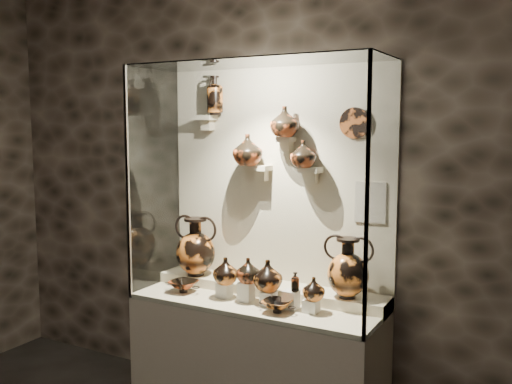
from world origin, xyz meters
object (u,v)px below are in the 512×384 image
jug_b (248,270)px  ovoid_vase_a (248,150)px  amphora_right (348,268)px  ovoid_vase_c (303,154)px  jug_a (226,271)px  kylix_left (184,285)px  lekythos_small (295,281)px  kylix_right (277,305)px  ovoid_vase_b (285,122)px  jug_c (268,275)px  amphora_left (196,246)px  jug_e (314,289)px  lekythos_tall (215,93)px

jug_b → ovoid_vase_a: bearing=98.8°
amphora_right → ovoid_vase_c: bearing=154.2°
jug_b → jug_a: bearing=160.3°
kylix_left → lekythos_small: bearing=4.7°
jug_a → kylix_left: size_ratio=0.72×
jug_a → kylix_left: bearing=-152.9°
kylix_right → ovoid_vase_b: ovoid_vase_b is taller
amphora_right → kylix_left: 1.17m
jug_c → amphora_right: bearing=41.4°
amphora_left → jug_e: 1.03m
jug_c → ovoid_vase_b: (0.01, 0.23, 1.00)m
amphora_left → kylix_left: bearing=-91.7°
jug_a → jug_b: (0.17, 0.00, 0.02)m
jug_c → lekythos_tall: (-0.57, 0.26, 1.20)m
jug_b → jug_e: jug_b is taller
lekythos_small → amphora_right: bearing=30.7°
jug_e → ovoid_vase_a: bearing=177.8°
amphora_left → ovoid_vase_b: size_ratio=2.10×
amphora_left → ovoid_vase_c: bearing=-5.6°
jug_e → kylix_right: size_ratio=0.62×
ovoid_vase_b → amphora_left: bearing=-150.8°
lekythos_small → ovoid_vase_b: 1.05m
jug_a → ovoid_vase_c: ovoid_vase_c is taller
lekythos_small → ovoid_vase_c: ovoid_vase_c is taller
amphora_left → kylix_right: amphora_left is taller
jug_b → jug_e: size_ratio=1.13×
amphora_right → jug_c: 0.52m
jug_a → ovoid_vase_b: bearing=62.7°
jug_c → amphora_left: bearing=-170.6°
jug_a → kylix_right: (0.44, -0.09, -0.14)m
amphora_right → ovoid_vase_a: ovoid_vase_a is taller
amphora_left → lekythos_tall: lekythos_tall is taller
lekythos_small → jug_e: bearing=1.1°
kylix_left → kylix_right: (0.77, -0.07, -0.00)m
kylix_left → ovoid_vase_c: size_ratio=1.39×
jug_e → ovoid_vase_a: 1.07m
lekythos_tall → ovoid_vase_b: bearing=-17.6°
lekythos_small → ovoid_vase_b: size_ratio=0.70×
jug_e → lekythos_tall: bearing=-178.1°
jug_c → lekythos_small: 0.21m
lekythos_small → ovoid_vase_a: 0.97m
amphora_left → lekythos_small: bearing=-23.3°
jug_e → kylix_left: jug_e is taller
kylix_right → ovoid_vase_b: size_ratio=1.17×
amphora_left → kylix_left: (0.04, -0.20, -0.23)m
lekythos_small → kylix_left: (-0.85, -0.02, -0.14)m
amphora_right → jug_c: size_ratio=1.91×
kylix_left → ovoid_vase_b: ovoid_vase_b is taller
jug_a → kylix_left: 0.36m
amphora_left → jug_c: bearing=-24.4°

